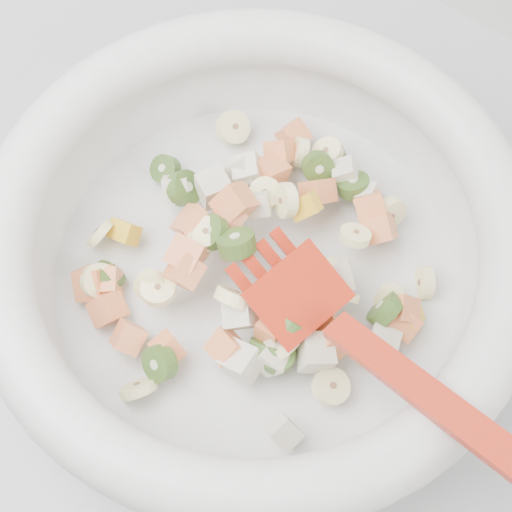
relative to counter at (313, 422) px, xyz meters
The scene contains 2 objects.
counter is the anchor object (origin of this frame).
mixing_bowl 0.51m from the counter, 139.55° to the right, with size 0.45×0.38×0.15m.
Camera 1 is at (0.09, 1.21, 1.45)m, focal length 55.00 mm.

